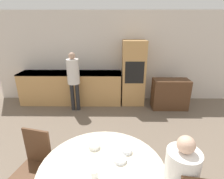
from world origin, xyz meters
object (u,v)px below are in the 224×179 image
(sideboard, at_px, (170,94))
(person_standing, at_px, (73,76))
(bowl_centre, at_px, (126,150))
(chair_far_left, at_px, (35,161))
(bowl_near, at_px, (94,146))
(oven_unit, at_px, (133,73))
(cup, at_px, (95,174))
(bowl_far, at_px, (120,159))

(sideboard, height_order, person_standing, person_standing)
(sideboard, distance_m, bowl_centre, 3.11)
(chair_far_left, bearing_deg, bowl_centre, 10.91)
(person_standing, relative_size, bowl_near, 10.61)
(bowl_near, bearing_deg, oven_unit, 75.11)
(chair_far_left, xyz_separation_m, cup, (0.84, -0.46, 0.27))
(person_standing, relative_size, cup, 15.89)
(oven_unit, height_order, sideboard, oven_unit)
(oven_unit, xyz_separation_m, bowl_far, (-0.49, -3.26, -0.14))
(oven_unit, bearing_deg, bowl_far, -98.51)
(cup, distance_m, bowl_centre, 0.53)
(cup, distance_m, bowl_far, 0.36)
(sideboard, distance_m, chair_far_left, 3.73)
(bowl_far, bearing_deg, person_standing, 112.03)
(cup, distance_m, bowl_near, 0.48)
(chair_far_left, bearing_deg, person_standing, 104.32)
(cup, relative_size, bowl_centre, 0.74)
(oven_unit, height_order, bowl_near, oven_unit)
(bowl_near, height_order, bowl_far, bowl_near)
(person_standing, height_order, cup, person_standing)
(bowl_centre, bearing_deg, chair_far_left, 177.01)
(chair_far_left, xyz_separation_m, bowl_centre, (1.18, -0.06, 0.24))
(cup, xyz_separation_m, bowl_centre, (0.35, 0.39, -0.03))
(oven_unit, xyz_separation_m, cup, (-0.75, -3.51, -0.11))
(oven_unit, bearing_deg, bowl_near, -104.89)
(sideboard, relative_size, cup, 9.67)
(person_standing, bearing_deg, cup, -74.09)
(cup, height_order, bowl_centre, cup)
(oven_unit, xyz_separation_m, sideboard, (1.00, -0.36, -0.50))
(chair_far_left, height_order, bowl_near, chair_far_left)
(oven_unit, height_order, person_standing, oven_unit)
(oven_unit, relative_size, bowl_near, 12.31)
(chair_far_left, distance_m, bowl_far, 1.14)
(bowl_near, height_order, bowl_centre, bowl_near)
(cup, bearing_deg, bowl_far, 43.09)
(bowl_far, bearing_deg, bowl_centre, 60.35)
(bowl_near, bearing_deg, bowl_centre, -11.30)
(bowl_centre, relative_size, bowl_far, 0.89)
(bowl_centre, height_order, bowl_far, bowl_centre)
(bowl_near, bearing_deg, bowl_far, -36.12)
(chair_far_left, relative_size, person_standing, 0.61)
(person_standing, distance_m, bowl_near, 2.66)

